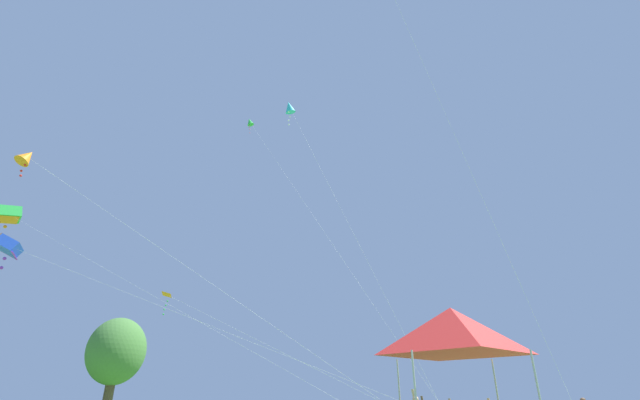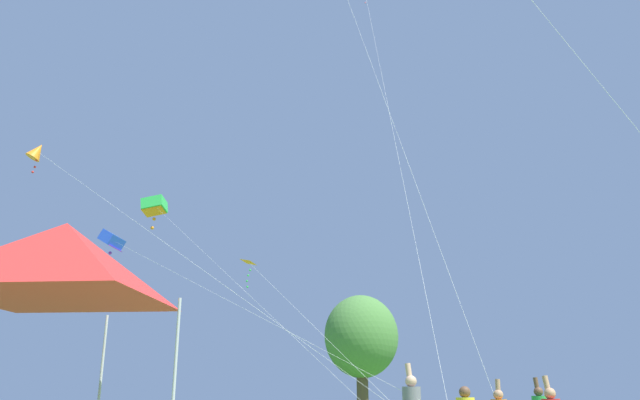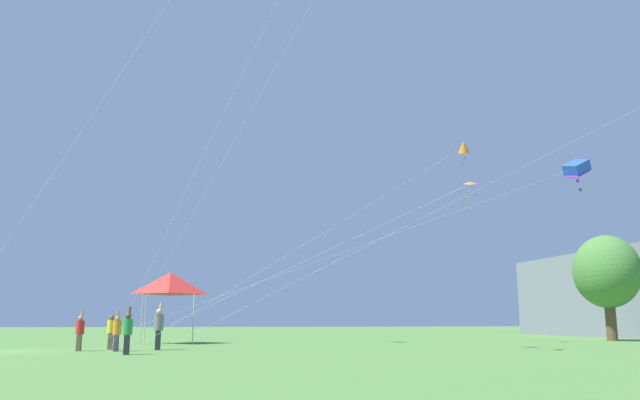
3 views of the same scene
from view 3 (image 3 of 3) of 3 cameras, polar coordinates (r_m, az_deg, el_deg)
The scene contains 10 objects.
tree_far_left at distance 46.19m, azimuth 24.74°, elevation -6.00°, with size 4.62×4.16×6.98m.
festival_tent at distance 38.19m, azimuth -13.54°, elevation -7.42°, with size 3.16×3.16×4.11m.
person_yellow_shirt at distance 30.89m, azimuth -18.57°, elevation -11.28°, with size 0.37×0.37×1.56m.
person_grey_shirt at distance 29.87m, azimuth -14.54°, elevation -11.16°, with size 0.44×0.44×2.13m.
person_red_shirt at distance 29.85m, azimuth -21.10°, elevation -11.12°, with size 0.36×0.36×1.76m.
person_orange_shirt at distance 29.01m, azimuth -18.08°, elevation -11.36°, with size 0.36×0.36×1.74m.
person_green_shirt at distance 26.08m, azimuth -17.20°, elevation -11.39°, with size 0.38×0.38×1.85m.
kite_blue_box_1 at distance 35.98m, azimuth 22.37°, elevation 2.67°, with size 1.79×25.78×9.93m.
kite_orange_diamond_2 at distance 39.18m, azimuth 12.96°, elevation 4.73°, with size 5.52×19.02×12.28m.
kite_orange_delta_6 at distance 28.72m, azimuth 12.95°, elevation 1.07°, with size 5.66×15.73×7.53m.
Camera 3 is at (29.45, 8.27, 1.30)m, focal length 35.00 mm.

